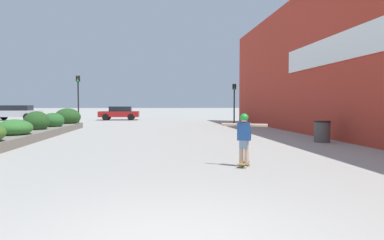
# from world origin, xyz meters

# --- Properties ---
(building_wall_right) EXTENTS (0.67, 32.16, 7.64)m
(building_wall_right) POSITION_xyz_m (7.88, 11.63, 3.82)
(building_wall_right) COLOR #B23323
(building_wall_right) RESTS_ON ground_plane
(planter_box) EXTENTS (1.79, 13.04, 1.32)m
(planter_box) POSITION_xyz_m (-5.90, 13.71, 0.46)
(planter_box) COLOR slate
(planter_box) RESTS_ON ground_plane
(skateboard) EXTENTS (0.46, 0.63, 0.09)m
(skateboard) POSITION_xyz_m (2.01, 4.71, 0.07)
(skateboard) COLOR olive
(skateboard) RESTS_ON ground_plane
(skateboarder) EXTENTS (1.06, 0.62, 1.25)m
(skateboarder) POSITION_xyz_m (2.01, 4.71, 0.85)
(skateboarder) COLOR tan
(skateboarder) RESTS_ON skateboard
(trash_bin) EXTENTS (0.67, 0.67, 0.88)m
(trash_bin) POSITION_xyz_m (6.67, 9.83, 0.44)
(trash_bin) COLOR #514C47
(trash_bin) RESTS_ON ground_plane
(car_leftmost) EXTENTS (4.70, 2.06, 1.48)m
(car_leftmost) POSITION_xyz_m (-14.02, 31.80, 0.80)
(car_leftmost) COLOR #BCBCC1
(car_leftmost) RESTS_ON ground_plane
(car_center_left) EXTENTS (3.95, 2.01, 1.37)m
(car_center_left) POSITION_xyz_m (-3.84, 31.39, 0.73)
(car_center_left) COLOR maroon
(car_center_left) RESTS_ON ground_plane
(car_center_right) EXTENTS (3.90, 1.89, 1.46)m
(car_center_right) POSITION_xyz_m (15.42, 31.06, 0.79)
(car_center_right) COLOR #BCBCC1
(car_center_right) RESTS_ON ground_plane
(traffic_light_left) EXTENTS (0.28, 0.30, 3.80)m
(traffic_light_left) POSITION_xyz_m (-6.20, 23.72, 2.56)
(traffic_light_left) COLOR black
(traffic_light_left) RESTS_ON ground_plane
(traffic_light_right) EXTENTS (0.28, 0.30, 3.25)m
(traffic_light_right) POSITION_xyz_m (6.22, 23.92, 2.23)
(traffic_light_right) COLOR black
(traffic_light_right) RESTS_ON ground_plane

